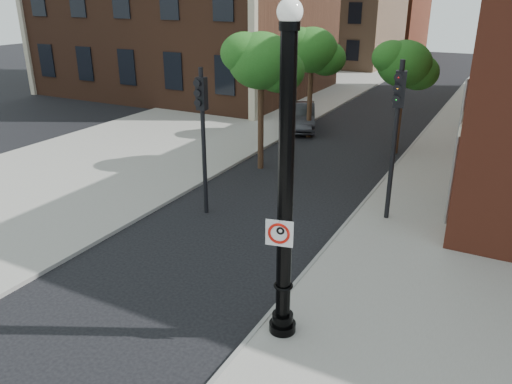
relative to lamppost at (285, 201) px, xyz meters
The scene contains 15 objects.
ground 4.07m from the lamppost, 168.21° to the right, with size 120.00×120.00×0.00m, color black.
sidewalk_right 10.53m from the lamppost, 70.00° to the left, with size 8.00×60.00×0.12m, color gray.
sidewalk_left 21.17m from the lamppost, 123.49° to the left, with size 10.00×50.00×0.12m, color gray.
curb_edge 9.96m from the lamppost, 93.05° to the left, with size 0.10×60.00×0.14m, color gray.
bg_building_tan_a 45.93m from the lamppost, 108.51° to the left, with size 12.00×12.00×12.00m, color #947051.
bg_building_red 59.31m from the lamppost, 104.21° to the left, with size 12.00×12.00×10.00m, color brown.
lamppost is the anchor object (origin of this frame).
no_parking_sign 0.65m from the lamppost, 101.70° to the right, with size 0.54×0.15×0.55m.
parked_car 17.80m from the lamppost, 111.96° to the left, with size 1.44×4.14×1.36m, color #2A2A2E.
traffic_signal_left 6.82m from the lamppost, 137.10° to the left, with size 0.33×0.40×4.76m.
traffic_signal_right 6.82m from the lamppost, 85.84° to the left, with size 0.37×0.44×5.07m.
utility_pole 7.63m from the lamppost, 72.79° to the left, with size 0.09×0.09×4.59m, color #999999.
street_tree_a 11.11m from the lamppost, 119.60° to the left, with size 3.05×2.75×5.49m.
street_tree_b 16.13m from the lamppost, 110.22° to the left, with size 2.98×2.69×5.36m.
street_tree_c 14.44m from the lamppost, 93.89° to the left, with size 2.78×2.51×5.00m.
Camera 1 is at (6.19, -7.52, 6.82)m, focal length 35.00 mm.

